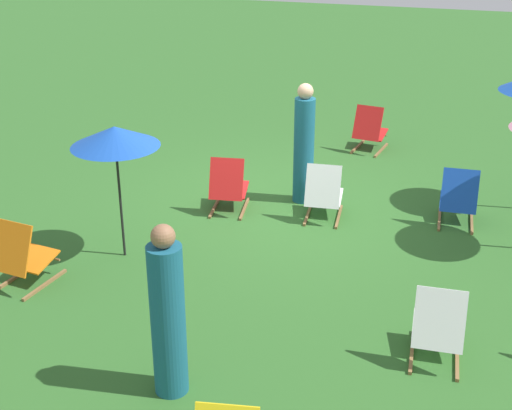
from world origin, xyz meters
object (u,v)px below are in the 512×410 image
deckchair_0 (438,328)px  deckchair_4 (23,257)px  deckchair_3 (458,199)px  person_0 (168,316)px  deckchair_5 (228,187)px  person_1 (304,146)px  deckchair_2 (324,194)px  deckchair_6 (370,131)px  umbrella_0 (115,137)px

deckchair_0 → deckchair_4: 4.71m
deckchair_3 → person_0: bearing=60.0°
deckchair_3 → deckchair_5: same height
deckchair_4 → deckchair_5: same height
person_1 → deckchair_5: bearing=-62.3°
deckchair_4 → deckchair_5: (-1.57, -2.71, 0.00)m
deckchair_2 → person_0: bearing=77.3°
deckchair_4 → deckchair_6: 6.67m
deckchair_4 → person_1: size_ratio=0.47×
deckchair_6 → person_1: person_1 is taller
deckchair_3 → deckchair_4: same height
deckchair_6 → umbrella_0: bearing=72.8°
deckchair_4 → person_1: (-2.50, -3.39, 0.49)m
person_0 → person_1: bearing=-35.3°
deckchair_0 → deckchair_3: (-0.03, -3.29, 0.00)m
deckchair_0 → deckchair_3: same height
deckchair_5 → deckchair_6: bearing=-124.3°
deckchair_2 → deckchair_5: same height
deckchair_4 → umbrella_0: 1.76m
deckchair_4 → deckchair_3: bearing=-138.4°
umbrella_0 → person_1: 3.03m
deckchair_3 → deckchair_6: same height
deckchair_6 → umbrella_0: size_ratio=0.49×
deckchair_0 → person_1: size_ratio=0.47×
person_1 → deckchair_4: bearing=-45.0°
deckchair_5 → deckchair_6: 3.54m
deckchair_6 → person_0: (0.68, 7.17, 0.43)m
deckchair_0 → deckchair_2: size_ratio=1.00×
deckchair_3 → person_1: (2.24, -0.14, 0.49)m
deckchair_2 → deckchair_3: (-1.81, -0.39, 0.00)m
deckchair_3 → deckchair_5: 3.22m
deckchair_4 → deckchair_5: 3.13m
deckchair_3 → person_1: bearing=-6.1°
deckchair_2 → deckchair_6: same height
deckchair_3 → deckchair_6: size_ratio=1.00×
deckchair_4 → person_0: person_0 is taller
deckchair_4 → person_0: (-2.41, 1.26, 0.43)m
deckchair_5 → person_0: size_ratio=0.49×
umbrella_0 → deckchair_2: bearing=-139.6°
deckchair_5 → umbrella_0: size_ratio=0.49×
deckchair_5 → deckchair_0: bearing=129.9°
deckchair_0 → deckchair_2: 3.40m
deckchair_2 → person_0: (0.52, 4.12, 0.43)m
deckchair_2 → umbrella_0: bearing=34.9°
umbrella_0 → deckchair_3: bearing=-150.6°
umbrella_0 → deckchair_5: bearing=-115.6°
deckchair_0 → deckchair_4: bearing=-3.7°
deckchair_0 → deckchair_4: (4.71, -0.04, 0.00)m
person_0 → deckchair_2: bearing=-41.4°
umbrella_0 → person_0: umbrella_0 is taller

